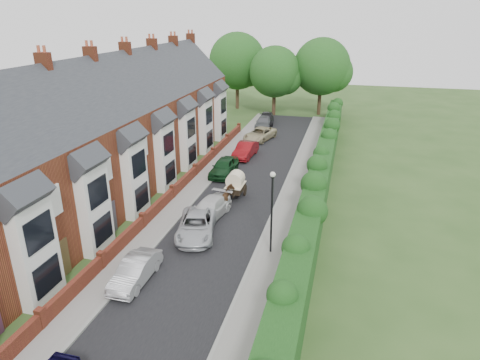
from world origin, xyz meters
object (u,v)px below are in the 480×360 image
(car_silver_a, at_px, (135,271))
(horse, at_px, (228,198))
(car_green, at_px, (224,167))
(car_white, at_px, (209,209))
(car_silver_b, at_px, (196,225))
(horse_cart, at_px, (235,183))
(car_beige, at_px, (260,134))
(lamppost, at_px, (272,203))
(car_grey, at_px, (263,122))
(car_red, at_px, (245,150))
(car_black, at_px, (267,118))

(car_silver_a, relative_size, horse, 2.05)
(car_green, bearing_deg, car_white, -78.40)
(car_silver_a, bearing_deg, car_silver_b, 76.49)
(horse_cart, bearing_deg, car_beige, 95.39)
(car_silver_a, bearing_deg, lamppost, 36.08)
(horse, relative_size, horse_cart, 0.66)
(car_grey, bearing_deg, car_white, -91.27)
(lamppost, xyz_separation_m, horse, (-4.15, 5.31, -2.48))
(horse_cart, bearing_deg, car_red, 99.41)
(car_silver_a, xyz_separation_m, horse_cart, (2.22, 12.00, 0.56))
(car_red, bearing_deg, car_silver_a, -88.20)
(car_red, distance_m, horse, 11.95)
(lamppost, height_order, car_grey, lamppost)
(lamppost, height_order, car_silver_b, lamppost)
(car_silver_a, relative_size, car_green, 0.90)
(car_silver_b, relative_size, horse_cart, 1.68)
(car_silver_b, distance_m, horse, 4.40)
(car_white, xyz_separation_m, car_black, (-1.40, 27.42, 0.07))
(car_green, bearing_deg, car_red, 85.17)
(lamppost, xyz_separation_m, car_beige, (-5.66, 23.40, -2.62))
(car_silver_a, height_order, horse, horse)
(lamppost, distance_m, car_silver_b, 5.73)
(lamppost, relative_size, car_green, 1.17)
(car_silver_b, height_order, car_beige, car_silver_b)
(car_green, distance_m, car_black, 19.13)
(car_green, relative_size, car_red, 0.99)
(car_red, bearing_deg, car_green, -93.45)
(lamppost, height_order, horse_cart, lamppost)
(car_grey, distance_m, car_black, 2.00)
(car_silver_a, xyz_separation_m, car_red, (0.61, 21.76, 0.08))
(car_red, xyz_separation_m, horse_cart, (1.62, -9.75, 0.48))
(car_beige, bearing_deg, car_green, -78.72)
(car_red, height_order, horse_cart, horse_cart)
(horse, distance_m, horse_cart, 2.13)
(car_silver_a, xyz_separation_m, car_grey, (-0.03, 33.60, -0.01))
(car_white, bearing_deg, horse_cart, 86.10)
(car_silver_b, relative_size, car_beige, 1.01)
(car_grey, distance_m, horse, 23.80)
(car_white, bearing_deg, car_silver_a, -90.89)
(car_white, height_order, car_grey, car_white)
(lamppost, bearing_deg, horse, 128.00)
(car_red, relative_size, car_black, 1.03)
(car_black, xyz_separation_m, horse, (2.25, -25.69, 0.09))
(horse, bearing_deg, car_black, -95.88)
(car_beige, bearing_deg, horse, -70.26)
(horse, bearing_deg, car_silver_b, 67.95)
(horse, xyz_separation_m, horse_cart, (0.00, 2.09, 0.39))
(lamppost, xyz_separation_m, car_green, (-6.40, 11.87, -2.55))
(lamppost, distance_m, car_black, 31.76)
(car_black, bearing_deg, horse, -93.90)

